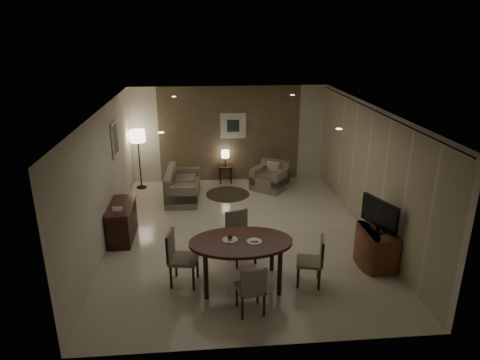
{
  "coord_description": "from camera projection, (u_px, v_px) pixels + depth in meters",
  "views": [
    {
      "loc": [
        -0.77,
        -8.3,
        4.21
      ],
      "look_at": [
        0.0,
        0.2,
        1.15
      ],
      "focal_mm": 32.0,
      "sensor_mm": 36.0,
      "label": 1
    }
  ],
  "objects": [
    {
      "name": "art_left_frame",
      "position": [
        115.0,
        139.0,
        9.54
      ],
      "size": [
        0.03,
        0.6,
        0.8
      ],
      "primitive_type": "cube",
      "color": "silver",
      "rests_on": "wall_left"
    },
    {
      "name": "art_left_canvas",
      "position": [
        116.0,
        139.0,
        9.54
      ],
      "size": [
        0.01,
        0.46,
        0.64
      ],
      "primitive_type": "cube",
      "color": "gray",
      "rests_on": "wall_left"
    },
    {
      "name": "room_shell",
      "position": [
        239.0,
        168.0,
        9.19
      ],
      "size": [
        5.5,
        7.0,
        2.7
      ],
      "color": "beige",
      "rests_on": "ground"
    },
    {
      "name": "chair_near",
      "position": [
        250.0,
        288.0,
        6.58
      ],
      "size": [
        0.48,
        0.48,
        0.86
      ],
      "primitive_type": null,
      "rotation": [
        0.0,
        0.0,
        3.3
      ],
      "color": "gray",
      "rests_on": "floor"
    },
    {
      "name": "floor_lamp",
      "position": [
        139.0,
        160.0,
        11.6
      ],
      "size": [
        0.41,
        0.41,
        1.63
      ],
      "primitive_type": null,
      "color": "#FFE5B7",
      "rests_on": "floor"
    },
    {
      "name": "chair_right",
      "position": [
        309.0,
        261.0,
        7.3
      ],
      "size": [
        0.51,
        0.51,
        0.88
      ],
      "primitive_type": null,
      "rotation": [
        0.0,
        0.0,
        -1.8
      ],
      "color": "gray",
      "rests_on": "floor"
    },
    {
      "name": "downlight_nr",
      "position": [
        339.0,
        129.0,
        6.79
      ],
      "size": [
        0.1,
        0.1,
        0.01
      ],
      "primitive_type": "cylinder",
      "color": "white",
      "rests_on": "ceiling"
    },
    {
      "name": "dining_table",
      "position": [
        241.0,
        263.0,
        7.31
      ],
      "size": [
        1.76,
        1.1,
        0.82
      ],
      "primitive_type": null,
      "color": "#442016",
      "rests_on": "floor"
    },
    {
      "name": "plate_b",
      "position": [
        254.0,
        242.0,
        7.14
      ],
      "size": [
        0.26,
        0.26,
        0.02
      ],
      "primitive_type": "cylinder",
      "color": "white",
      "rests_on": "dining_table"
    },
    {
      "name": "art_back_frame",
      "position": [
        233.0,
        126.0,
        11.98
      ],
      "size": [
        0.72,
        0.03,
        0.72
      ],
      "primitive_type": "cube",
      "color": "silver",
      "rests_on": "wall_back"
    },
    {
      "name": "napkin",
      "position": [
        254.0,
        240.0,
        7.14
      ],
      "size": [
        0.12,
        0.08,
        0.03
      ],
      "primitive_type": "cube",
      "color": "white",
      "rests_on": "plate_b"
    },
    {
      "name": "sofa",
      "position": [
        183.0,
        185.0,
        11.02
      ],
      "size": [
        1.64,
        0.87,
        0.76
      ],
      "primitive_type": null,
      "rotation": [
        0.0,
        0.0,
        1.53
      ],
      "color": "gray",
      "rests_on": "floor"
    },
    {
      "name": "table_lamp",
      "position": [
        225.0,
        157.0,
        12.05
      ],
      "size": [
        0.22,
        0.22,
        0.5
      ],
      "primitive_type": null,
      "color": "#FFEAC1",
      "rests_on": "side_table"
    },
    {
      "name": "taupe_accent",
      "position": [
        230.0,
        134.0,
        12.08
      ],
      "size": [
        3.96,
        0.03,
        2.7
      ],
      "primitive_type": "cube",
      "color": "#7D6A4D",
      "rests_on": "wall_back"
    },
    {
      "name": "console_desk",
      "position": [
        122.0,
        222.0,
        8.93
      ],
      "size": [
        0.48,
        1.2,
        0.75
      ],
      "primitive_type": null,
      "color": "#442016",
      "rests_on": "floor"
    },
    {
      "name": "downlight_fl",
      "position": [
        174.0,
        97.0,
        9.93
      ],
      "size": [
        0.1,
        0.1,
        0.01
      ],
      "primitive_type": "cylinder",
      "color": "white",
      "rests_on": "ceiling"
    },
    {
      "name": "downlight_fr",
      "position": [
        292.0,
        95.0,
        10.17
      ],
      "size": [
        0.1,
        0.1,
        0.01
      ],
      "primitive_type": "cylinder",
      "color": "white",
      "rests_on": "ceiling"
    },
    {
      "name": "telephone",
      "position": [
        118.0,
        209.0,
        8.51
      ],
      "size": [
        0.2,
        0.14,
        0.09
      ],
      "primitive_type": null,
      "color": "white",
      "rests_on": "console_desk"
    },
    {
      "name": "tv_cabinet",
      "position": [
        377.0,
        247.0,
        7.95
      ],
      "size": [
        0.48,
        0.9,
        0.7
      ],
      "primitive_type": null,
      "color": "brown",
      "rests_on": "floor"
    },
    {
      "name": "flat_tv",
      "position": [
        379.0,
        214.0,
        7.72
      ],
      "size": [
        0.36,
        0.85,
        0.6
      ],
      "primitive_type": null,
      "rotation": [
        0.0,
        0.0,
        0.35
      ],
      "color": "black",
      "rests_on": "tv_cabinet"
    },
    {
      "name": "armchair",
      "position": [
        270.0,
        176.0,
        11.67
      ],
      "size": [
        1.17,
        1.16,
        0.76
      ],
      "primitive_type": null,
      "rotation": [
        0.0,
        0.0,
        -0.67
      ],
      "color": "gray",
      "rests_on": "floor"
    },
    {
      "name": "fruit_apple",
      "position": [
        230.0,
        237.0,
        7.19
      ],
      "size": [
        0.09,
        0.09,
        0.09
      ],
      "primitive_type": "sphere",
      "color": "#B11420",
      "rests_on": "plate_a"
    },
    {
      "name": "chair_left",
      "position": [
        184.0,
        258.0,
        7.31
      ],
      "size": [
        0.54,
        0.54,
        0.96
      ],
      "primitive_type": null,
      "rotation": [
        0.0,
        0.0,
        1.4
      ],
      "color": "gray",
      "rests_on": "floor"
    },
    {
      "name": "curtain_wall",
      "position": [
        367.0,
        172.0,
        9.05
      ],
      "size": [
        0.08,
        6.7,
        2.58
      ],
      "primitive_type": null,
      "color": "beige",
      "rests_on": "wall_right"
    },
    {
      "name": "art_back_canvas",
      "position": [
        233.0,
        126.0,
        11.97
      ],
      "size": [
        0.34,
        0.01,
        0.34
      ],
      "primitive_type": "cube",
      "color": "black",
      "rests_on": "wall_back"
    },
    {
      "name": "chair_far",
      "position": [
        242.0,
        238.0,
        7.99
      ],
      "size": [
        0.6,
        0.6,
        0.97
      ],
      "primitive_type": null,
      "rotation": [
        0.0,
        0.0,
        0.36
      ],
      "color": "gray",
      "rests_on": "floor"
    },
    {
      "name": "downlight_nl",
      "position": [
        161.0,
        133.0,
        6.56
      ],
      "size": [
        0.1,
        0.1,
        0.01
      ],
      "primitive_type": "cylinder",
      "color": "white",
      "rests_on": "ceiling"
    },
    {
      "name": "side_table",
      "position": [
        225.0,
        174.0,
        12.22
      ],
      "size": [
        0.39,
        0.39,
        0.49
      ],
      "primitive_type": null,
      "color": "black",
      "rests_on": "floor"
    },
    {
      "name": "round_rug",
      "position": [
        228.0,
        194.0,
        11.41
      ],
      "size": [
        1.16,
        1.16,
        0.01
      ],
      "primitive_type": "cylinder",
      "color": "#3D3422",
      "rests_on": "floor"
    },
    {
      "name": "curtain_rod",
      "position": [
        373.0,
        110.0,
        8.6
      ],
      "size": [
        0.03,
        6.8,
        0.03
      ],
      "primitive_type": "cylinder",
      "rotation": [
        1.57,
        0.0,
        0.0
      ],
      "color": "black",
      "rests_on": "wall_right"
    },
    {
      "name": "plate_a",
      "position": [
        230.0,
        240.0,
        7.2
      ],
      "size": [
        0.26,
        0.26,
        0.02
      ],
      "primitive_type": "cylinder",
      "color": "white",
      "rests_on": "dining_table"
    }
  ]
}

